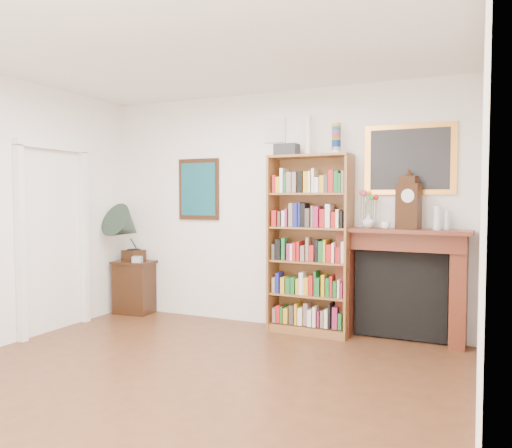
{
  "coord_description": "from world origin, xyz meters",
  "views": [
    {
      "loc": [
        2.24,
        -3.06,
        1.54
      ],
      "look_at": [
        0.15,
        1.6,
        1.27
      ],
      "focal_mm": 35.0,
      "sensor_mm": 36.0,
      "label": 1
    }
  ],
  "objects_px": {
    "bookshelf": "(310,234)",
    "bottle_right": "(446,220)",
    "fireplace": "(400,275)",
    "teacup": "(386,225)",
    "cd_stack": "(137,259)",
    "side_cabinet": "(134,287)",
    "bottle_left": "(437,218)",
    "flower_vase": "(368,221)",
    "gramophone": "(127,229)",
    "mantel_clock": "(409,204)"
  },
  "relations": [
    {
      "from": "bottle_left",
      "to": "bottle_right",
      "type": "xyz_separation_m",
      "value": [
        0.09,
        0.05,
        -0.02
      ]
    },
    {
      "from": "teacup",
      "to": "bottle_left",
      "type": "distance_m",
      "value": 0.51
    },
    {
      "from": "fireplace",
      "to": "gramophone",
      "type": "distance_m",
      "value": 3.49
    },
    {
      "from": "side_cabinet",
      "to": "cd_stack",
      "type": "height_order",
      "value": "cd_stack"
    },
    {
      "from": "bookshelf",
      "to": "bottle_left",
      "type": "bearing_deg",
      "value": 1.76
    },
    {
      "from": "bookshelf",
      "to": "gramophone",
      "type": "height_order",
      "value": "bookshelf"
    },
    {
      "from": "bookshelf",
      "to": "bottle_right",
      "type": "distance_m",
      "value": 1.45
    },
    {
      "from": "cd_stack",
      "to": "teacup",
      "type": "height_order",
      "value": "teacup"
    },
    {
      "from": "cd_stack",
      "to": "flower_vase",
      "type": "relative_size",
      "value": 0.76
    },
    {
      "from": "bookshelf",
      "to": "teacup",
      "type": "height_order",
      "value": "bookshelf"
    },
    {
      "from": "side_cabinet",
      "to": "cd_stack",
      "type": "bearing_deg",
      "value": -42.14
    },
    {
      "from": "gramophone",
      "to": "cd_stack",
      "type": "height_order",
      "value": "gramophone"
    },
    {
      "from": "flower_vase",
      "to": "bottle_left",
      "type": "distance_m",
      "value": 0.71
    },
    {
      "from": "bottle_right",
      "to": "bookshelf",
      "type": "bearing_deg",
      "value": -177.95
    },
    {
      "from": "fireplace",
      "to": "flower_vase",
      "type": "xyz_separation_m",
      "value": [
        -0.34,
        -0.03,
        0.57
      ]
    },
    {
      "from": "fireplace",
      "to": "mantel_clock",
      "type": "relative_size",
      "value": 2.63
    },
    {
      "from": "flower_vase",
      "to": "cd_stack",
      "type": "bearing_deg",
      "value": -176.66
    },
    {
      "from": "cd_stack",
      "to": "teacup",
      "type": "distance_m",
      "value": 3.2
    },
    {
      "from": "side_cabinet",
      "to": "fireplace",
      "type": "relative_size",
      "value": 0.48
    },
    {
      "from": "teacup",
      "to": "cd_stack",
      "type": "bearing_deg",
      "value": -178.66
    },
    {
      "from": "flower_vase",
      "to": "teacup",
      "type": "relative_size",
      "value": 1.64
    },
    {
      "from": "bottle_left",
      "to": "side_cabinet",
      "type": "bearing_deg",
      "value": -179.7
    },
    {
      "from": "bookshelf",
      "to": "bottle_right",
      "type": "xyz_separation_m",
      "value": [
        1.44,
        0.05,
        0.18
      ]
    },
    {
      "from": "side_cabinet",
      "to": "mantel_clock",
      "type": "relative_size",
      "value": 1.26
    },
    {
      "from": "fireplace",
      "to": "teacup",
      "type": "xyz_separation_m",
      "value": [
        -0.13,
        -0.13,
        0.53
      ]
    },
    {
      "from": "bottle_left",
      "to": "bottle_right",
      "type": "height_order",
      "value": "bottle_left"
    },
    {
      "from": "fireplace",
      "to": "teacup",
      "type": "relative_size",
      "value": 15.2
    },
    {
      "from": "bookshelf",
      "to": "cd_stack",
      "type": "height_order",
      "value": "bookshelf"
    },
    {
      "from": "bottle_right",
      "to": "mantel_clock",
      "type": "bearing_deg",
      "value": -177.5
    },
    {
      "from": "gramophone",
      "to": "bottle_right",
      "type": "distance_m",
      "value": 3.92
    },
    {
      "from": "bookshelf",
      "to": "side_cabinet",
      "type": "bearing_deg",
      "value": -177.77
    },
    {
      "from": "side_cabinet",
      "to": "bottle_left",
      "type": "bearing_deg",
      "value": -4.62
    },
    {
      "from": "bookshelf",
      "to": "cd_stack",
      "type": "bearing_deg",
      "value": -175.22
    },
    {
      "from": "teacup",
      "to": "bottle_left",
      "type": "xyz_separation_m",
      "value": [
        0.5,
        0.05,
        0.08
      ]
    },
    {
      "from": "bookshelf",
      "to": "cd_stack",
      "type": "xyz_separation_m",
      "value": [
        -2.3,
        -0.12,
        -0.39
      ]
    },
    {
      "from": "bottle_left",
      "to": "bottle_right",
      "type": "bearing_deg",
      "value": 31.11
    },
    {
      "from": "cd_stack",
      "to": "teacup",
      "type": "relative_size",
      "value": 1.25
    },
    {
      "from": "gramophone",
      "to": "cd_stack",
      "type": "relative_size",
      "value": 6.4
    },
    {
      "from": "side_cabinet",
      "to": "flower_vase",
      "type": "relative_size",
      "value": 4.46
    },
    {
      "from": "flower_vase",
      "to": "side_cabinet",
      "type": "bearing_deg",
      "value": -178.69
    },
    {
      "from": "teacup",
      "to": "bottle_right",
      "type": "relative_size",
      "value": 0.48
    },
    {
      "from": "fireplace",
      "to": "flower_vase",
      "type": "distance_m",
      "value": 0.67
    },
    {
      "from": "side_cabinet",
      "to": "cd_stack",
      "type": "relative_size",
      "value": 5.83
    },
    {
      "from": "side_cabinet",
      "to": "bottle_right",
      "type": "xyz_separation_m",
      "value": [
        3.88,
        0.07,
        0.96
      ]
    },
    {
      "from": "mantel_clock",
      "to": "teacup",
      "type": "distance_m",
      "value": 0.33
    },
    {
      "from": "bottle_right",
      "to": "cd_stack",
      "type": "bearing_deg",
      "value": -177.35
    },
    {
      "from": "teacup",
      "to": "side_cabinet",
      "type": "bearing_deg",
      "value": 179.51
    },
    {
      "from": "mantel_clock",
      "to": "side_cabinet",
      "type": "bearing_deg",
      "value": -162.88
    },
    {
      "from": "mantel_clock",
      "to": "bottle_right",
      "type": "height_order",
      "value": "mantel_clock"
    },
    {
      "from": "side_cabinet",
      "to": "cd_stack",
      "type": "distance_m",
      "value": 0.42
    }
  ]
}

